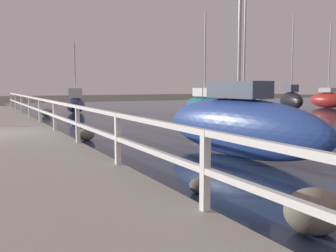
{
  "coord_description": "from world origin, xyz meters",
  "views": [
    {
      "loc": [
        -0.38,
        -13.78,
        1.91
      ],
      "look_at": [
        4.64,
        -3.78,
        0.74
      ],
      "focal_mm": 42.0,
      "sensor_mm": 36.0,
      "label": 1
    }
  ],
  "objects_px": {
    "sailboat_navy": "(76,103)",
    "sailboat_blue": "(238,125)",
    "sailboat_white": "(243,113)",
    "sailboat_black": "(291,99)",
    "sailboat_teal": "(205,104)",
    "sailboat_red": "(328,99)"
  },
  "relations": [
    {
      "from": "sailboat_teal",
      "to": "sailboat_red",
      "type": "xyz_separation_m",
      "value": [
        13.29,
        1.98,
        0.02
      ]
    },
    {
      "from": "sailboat_teal",
      "to": "sailboat_navy",
      "type": "relative_size",
      "value": 1.35
    },
    {
      "from": "sailboat_black",
      "to": "sailboat_teal",
      "type": "distance_m",
      "value": 9.05
    },
    {
      "from": "sailboat_black",
      "to": "sailboat_red",
      "type": "height_order",
      "value": "sailboat_black"
    },
    {
      "from": "sailboat_navy",
      "to": "sailboat_red",
      "type": "height_order",
      "value": "sailboat_red"
    },
    {
      "from": "sailboat_blue",
      "to": "sailboat_navy",
      "type": "relative_size",
      "value": 1.29
    },
    {
      "from": "sailboat_red",
      "to": "sailboat_teal",
      "type": "bearing_deg",
      "value": -176.19
    },
    {
      "from": "sailboat_blue",
      "to": "sailboat_navy",
      "type": "xyz_separation_m",
      "value": [
        0.14,
        18.61,
        -0.21
      ]
    },
    {
      "from": "sailboat_blue",
      "to": "sailboat_teal",
      "type": "bearing_deg",
      "value": 54.6
    },
    {
      "from": "sailboat_teal",
      "to": "sailboat_red",
      "type": "bearing_deg",
      "value": 12.31
    },
    {
      "from": "sailboat_navy",
      "to": "sailboat_red",
      "type": "relative_size",
      "value": 0.68
    },
    {
      "from": "sailboat_black",
      "to": "sailboat_white",
      "type": "relative_size",
      "value": 1.08
    },
    {
      "from": "sailboat_blue",
      "to": "sailboat_red",
      "type": "height_order",
      "value": "sailboat_red"
    },
    {
      "from": "sailboat_white",
      "to": "sailboat_red",
      "type": "distance_m",
      "value": 16.84
    },
    {
      "from": "sailboat_navy",
      "to": "sailboat_blue",
      "type": "bearing_deg",
      "value": -74.77
    },
    {
      "from": "sailboat_black",
      "to": "sailboat_navy",
      "type": "xyz_separation_m",
      "value": [
        -15.75,
        4.08,
        -0.17
      ]
    },
    {
      "from": "sailboat_black",
      "to": "sailboat_blue",
      "type": "xyz_separation_m",
      "value": [
        -15.89,
        -14.53,
        0.04
      ]
    },
    {
      "from": "sailboat_teal",
      "to": "sailboat_navy",
      "type": "height_order",
      "value": "sailboat_teal"
    },
    {
      "from": "sailboat_red",
      "to": "sailboat_white",
      "type": "bearing_deg",
      "value": -156.4
    },
    {
      "from": "sailboat_white",
      "to": "sailboat_blue",
      "type": "bearing_deg",
      "value": -146.07
    },
    {
      "from": "sailboat_black",
      "to": "sailboat_white",
      "type": "distance_m",
      "value": 12.94
    },
    {
      "from": "sailboat_blue",
      "to": "sailboat_white",
      "type": "height_order",
      "value": "sailboat_white"
    }
  ]
}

